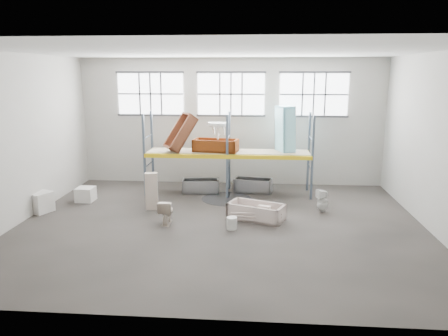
# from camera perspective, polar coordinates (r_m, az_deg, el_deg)

# --- Properties ---
(floor) EXTENTS (12.00, 10.00, 0.10)m
(floor) POSITION_cam_1_polar(r_m,az_deg,el_deg) (12.86, -0.53, -7.78)
(floor) COLOR #4A433E
(floor) RESTS_ON ground
(ceiling) EXTENTS (12.00, 10.00, 0.10)m
(ceiling) POSITION_cam_1_polar(r_m,az_deg,el_deg) (12.08, -0.59, 15.55)
(ceiling) COLOR silver
(ceiling) RESTS_ON ground
(wall_back) EXTENTS (12.00, 0.10, 5.00)m
(wall_back) POSITION_cam_1_polar(r_m,az_deg,el_deg) (17.20, 0.94, 6.15)
(wall_back) COLOR #ABA79E
(wall_back) RESTS_ON ground
(wall_front) EXTENTS (12.00, 0.10, 5.00)m
(wall_front) POSITION_cam_1_polar(r_m,az_deg,el_deg) (7.30, -4.08, -2.71)
(wall_front) COLOR #B5B2A8
(wall_front) RESTS_ON ground
(wall_left) EXTENTS (0.10, 10.00, 5.00)m
(wall_left) POSITION_cam_1_polar(r_m,az_deg,el_deg) (14.10, -25.92, 3.47)
(wall_left) COLOR #A09C93
(wall_left) RESTS_ON ground
(wall_right) EXTENTS (0.10, 10.00, 5.00)m
(wall_right) POSITION_cam_1_polar(r_m,az_deg,el_deg) (13.14, 26.77, 2.81)
(wall_right) COLOR #A09D95
(wall_right) RESTS_ON ground
(window_left) EXTENTS (2.60, 0.04, 1.60)m
(window_left) POSITION_cam_1_polar(r_m,az_deg,el_deg) (17.50, -9.74, 9.70)
(window_left) COLOR white
(window_left) RESTS_ON wall_back
(window_mid) EXTENTS (2.60, 0.04, 1.60)m
(window_mid) POSITION_cam_1_polar(r_m,az_deg,el_deg) (17.01, 0.93, 9.79)
(window_mid) COLOR white
(window_mid) RESTS_ON wall_back
(window_right) EXTENTS (2.60, 0.04, 1.60)m
(window_right) POSITION_cam_1_polar(r_m,az_deg,el_deg) (17.10, 11.85, 9.55)
(window_right) COLOR white
(window_right) RESTS_ON wall_back
(rack_upright_la) EXTENTS (0.08, 0.08, 3.00)m
(rack_upright_la) POSITION_cam_1_polar(r_m,az_deg,el_deg) (15.73, -10.55, 1.65)
(rack_upright_la) COLOR slate
(rack_upright_la) RESTS_ON floor
(rack_upright_lb) EXTENTS (0.08, 0.08, 3.00)m
(rack_upright_lb) POSITION_cam_1_polar(r_m,az_deg,el_deg) (16.87, -9.51, 2.42)
(rack_upright_lb) COLOR slate
(rack_upright_lb) RESTS_ON floor
(rack_upright_ma) EXTENTS (0.08, 0.08, 3.00)m
(rack_upright_ma) POSITION_cam_1_polar(r_m,az_deg,el_deg) (15.23, 0.42, 1.51)
(rack_upright_ma) COLOR slate
(rack_upright_ma) RESTS_ON floor
(rack_upright_mb) EXTENTS (0.08, 0.08, 3.00)m
(rack_upright_mb) POSITION_cam_1_polar(r_m,az_deg,el_deg) (16.41, 0.72, 2.31)
(rack_upright_mb) COLOR slate
(rack_upright_mb) RESTS_ON floor
(rack_upright_ra) EXTENTS (0.08, 0.08, 3.00)m
(rack_upright_ra) POSITION_cam_1_polar(r_m,az_deg,el_deg) (15.32, 11.69, 1.31)
(rack_upright_ra) COLOR slate
(rack_upright_ra) RESTS_ON floor
(rack_upright_rb) EXTENTS (0.08, 0.08, 3.00)m
(rack_upright_rb) POSITION_cam_1_polar(r_m,az_deg,el_deg) (16.49, 11.19, 2.12)
(rack_upright_rb) COLOR slate
(rack_upright_rb) RESTS_ON floor
(rack_beam_front) EXTENTS (6.00, 0.10, 0.14)m
(rack_beam_front) POSITION_cam_1_polar(r_m,az_deg,el_deg) (15.23, 0.42, 1.51)
(rack_beam_front) COLOR yellow
(rack_beam_front) RESTS_ON floor
(rack_beam_back) EXTENTS (6.00, 0.10, 0.14)m
(rack_beam_back) POSITION_cam_1_polar(r_m,az_deg,el_deg) (16.41, 0.72, 2.31)
(rack_beam_back) COLOR yellow
(rack_beam_back) RESTS_ON floor
(shelf_deck) EXTENTS (5.90, 1.10, 0.03)m
(shelf_deck) POSITION_cam_1_polar(r_m,az_deg,el_deg) (15.81, 0.57, 2.21)
(shelf_deck) COLOR gray
(shelf_deck) RESTS_ON floor
(wet_patch) EXTENTS (1.80, 1.80, 0.00)m
(wet_patch) POSITION_cam_1_polar(r_m,az_deg,el_deg) (15.40, 0.35, -4.11)
(wet_patch) COLOR black
(wet_patch) RESTS_ON floor
(bathtub_beige) EXTENTS (1.86, 1.37, 0.50)m
(bathtub_beige) POSITION_cam_1_polar(r_m,az_deg,el_deg) (13.28, 4.30, -5.78)
(bathtub_beige) COLOR beige
(bathtub_beige) RESTS_ON floor
(cistern_spare) EXTENTS (0.41, 0.29, 0.36)m
(cistern_spare) POSITION_cam_1_polar(r_m,az_deg,el_deg) (13.22, 5.37, -5.75)
(cistern_spare) COLOR beige
(cistern_spare) RESTS_ON bathtub_beige
(sink_in_tub) EXTENTS (0.46, 0.46, 0.15)m
(sink_in_tub) POSITION_cam_1_polar(r_m,az_deg,el_deg) (13.44, 2.72, -5.93)
(sink_in_tub) COLOR beige
(sink_in_tub) RESTS_ON bathtub_beige
(toilet_beige) EXTENTS (0.43, 0.73, 0.74)m
(toilet_beige) POSITION_cam_1_polar(r_m,az_deg,el_deg) (12.97, -7.69, -5.76)
(toilet_beige) COLOR beige
(toilet_beige) RESTS_ON floor
(cistern_tall) EXTENTS (0.44, 0.32, 1.23)m
(cistern_tall) POSITION_cam_1_polar(r_m,az_deg,el_deg) (14.29, -9.60, -3.05)
(cistern_tall) COLOR beige
(cistern_tall) RESTS_ON floor
(toilet_white) EXTENTS (0.45, 0.44, 0.76)m
(toilet_white) POSITION_cam_1_polar(r_m,az_deg,el_deg) (14.25, 12.96, -4.25)
(toilet_white) COLOR white
(toilet_white) RESTS_ON floor
(steel_tub_left) EXTENTS (1.41, 0.76, 0.50)m
(steel_tub_left) POSITION_cam_1_polar(r_m,az_deg,el_deg) (16.19, -3.11, -2.39)
(steel_tub_left) COLOR #9DA0A5
(steel_tub_left) RESTS_ON floor
(steel_tub_right) EXTENTS (1.49, 0.89, 0.51)m
(steel_tub_right) POSITION_cam_1_polar(r_m,az_deg,el_deg) (16.27, 3.91, -2.30)
(steel_tub_right) COLOR #9D9EA3
(steel_tub_right) RESTS_ON floor
(rust_tub_flat) EXTENTS (1.70, 1.00, 0.45)m
(rust_tub_flat) POSITION_cam_1_polar(r_m,az_deg,el_deg) (15.71, -1.11, 3.03)
(rust_tub_flat) COLOR #803407
(rust_tub_flat) RESTS_ON shelf_deck
(rust_tub_tilted) EXTENTS (1.34, 1.22, 1.42)m
(rust_tub_tilted) POSITION_cam_1_polar(r_m,az_deg,el_deg) (15.71, -5.79, 4.72)
(rust_tub_tilted) COLOR brown
(rust_tub_tilted) RESTS_ON shelf_deck
(sink_on_shelf) EXTENTS (0.77, 0.63, 0.63)m
(sink_on_shelf) POSITION_cam_1_polar(r_m,az_deg,el_deg) (15.52, -0.83, 3.94)
(sink_on_shelf) COLOR white
(sink_on_shelf) RESTS_ON rust_tub_flat
(blue_tub_upright) EXTENTS (0.79, 0.94, 1.72)m
(blue_tub_upright) POSITION_cam_1_polar(r_m,az_deg,el_deg) (15.85, 8.12, 5.09)
(blue_tub_upright) COLOR #96E9F9
(blue_tub_upright) RESTS_ON shelf_deck
(bucket) EXTENTS (0.32, 0.32, 0.35)m
(bucket) POSITION_cam_1_polar(r_m,az_deg,el_deg) (12.46, 1.05, -7.35)
(bucket) COLOR beige
(bucket) RESTS_ON floor
(carton_near) EXTENTS (0.96, 0.90, 0.65)m
(carton_near) POSITION_cam_1_polar(r_m,az_deg,el_deg) (15.18, -23.42, -4.14)
(carton_near) COLOR silver
(carton_near) RESTS_ON floor
(carton_far) EXTENTS (0.59, 0.59, 0.49)m
(carton_far) POSITION_cam_1_polar(r_m,az_deg,el_deg) (15.85, -17.92, -3.34)
(carton_far) COLOR silver
(carton_far) RESTS_ON floor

